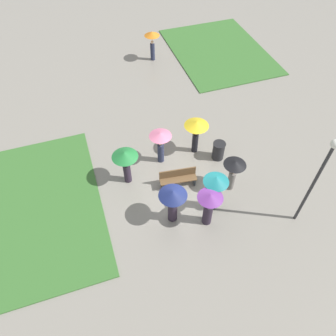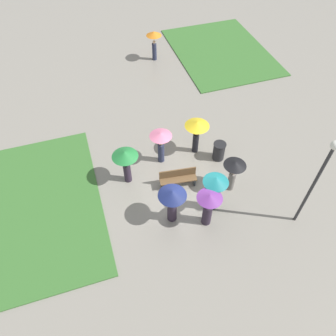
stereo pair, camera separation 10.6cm
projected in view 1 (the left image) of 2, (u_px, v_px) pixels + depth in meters
ground_plane at (184, 191)px, 14.90m from camera, size 90.00×90.00×0.00m
lawn_patch_near at (5, 217)px, 13.95m from camera, size 8.06×8.20×0.06m
lawn_patch_far at (219, 51)px, 22.72m from camera, size 6.13×8.13×0.06m
park_bench at (178, 178)px, 14.79m from camera, size 1.72×0.62×0.90m
lamp_post at (319, 174)px, 11.70m from camera, size 0.32×0.32×4.63m
trash_bin at (218, 151)px, 15.87m from camera, size 0.62×0.62×0.96m
crowd_person_teal at (215, 187)px, 13.25m from camera, size 1.05×1.05×2.04m
crowd_person_purple at (209, 204)px, 12.89m from camera, size 1.02×1.02×1.93m
crowd_person_black at (234, 170)px, 14.07m from camera, size 0.98×0.98×1.77m
crowd_person_yellow at (196, 128)px, 15.39m from camera, size 1.17×1.17×1.93m
crowd_person_navy at (173, 199)px, 12.92m from camera, size 1.15×1.15×1.90m
crowd_person_green at (125, 159)px, 14.20m from camera, size 1.16×1.16×1.89m
crowd_person_pink at (161, 141)px, 15.10m from camera, size 1.04×1.04×1.84m
lone_walker_far_path at (152, 39)px, 20.96m from camera, size 0.98×0.98×1.95m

